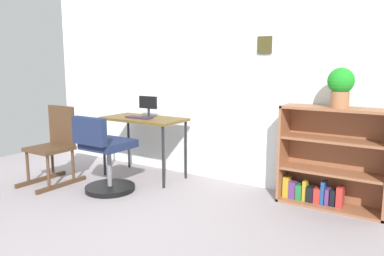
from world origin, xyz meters
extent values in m
plane|color=gray|center=(0.00, 0.00, 0.00)|extent=(6.24, 6.24, 0.00)
cube|color=white|center=(0.00, 2.15, 1.21)|extent=(5.20, 0.10, 2.41)
cube|color=#3F391A|center=(0.53, 2.09, 1.51)|extent=(0.15, 0.02, 0.17)
cube|color=brown|center=(-0.77, 1.71, 0.69)|extent=(0.96, 0.50, 0.03)
cylinder|color=black|center=(-1.21, 1.50, 0.34)|extent=(0.03, 0.03, 0.68)
cylinder|color=black|center=(-0.33, 1.50, 0.34)|extent=(0.03, 0.03, 0.68)
cylinder|color=black|center=(-1.21, 1.93, 0.34)|extent=(0.03, 0.03, 0.68)
cylinder|color=black|center=(-0.33, 1.93, 0.34)|extent=(0.03, 0.03, 0.68)
cylinder|color=#262628|center=(-0.78, 1.82, 0.71)|extent=(0.17, 0.17, 0.01)
cylinder|color=#262628|center=(-0.78, 1.82, 0.76)|extent=(0.03, 0.03, 0.08)
cube|color=black|center=(-0.78, 1.81, 0.87)|extent=(0.25, 0.02, 0.15)
cube|color=#322236|center=(-0.78, 1.64, 0.71)|extent=(0.32, 0.11, 0.02)
cylinder|color=black|center=(-0.76, 1.13, 0.03)|extent=(0.52, 0.52, 0.05)
cylinder|color=slate|center=(-0.76, 1.13, 0.25)|extent=(0.05, 0.05, 0.41)
cube|color=#1A2544|center=(-0.76, 1.13, 0.50)|extent=(0.44, 0.44, 0.08)
cube|color=#1A2544|center=(-0.76, 0.88, 0.67)|extent=(0.42, 0.07, 0.27)
cube|color=#4A311E|center=(-1.64, 0.93, 0.02)|extent=(0.04, 0.64, 0.04)
cube|color=#4A311E|center=(-1.28, 0.93, 0.02)|extent=(0.04, 0.64, 0.04)
cylinder|color=#4A311E|center=(-1.64, 0.77, 0.21)|extent=(0.03, 0.03, 0.34)
cylinder|color=#4A311E|center=(-1.28, 0.77, 0.21)|extent=(0.03, 0.03, 0.34)
cylinder|color=#4A311E|center=(-1.64, 1.09, 0.21)|extent=(0.03, 0.03, 0.34)
cylinder|color=#4A311E|center=(-1.28, 1.09, 0.21)|extent=(0.03, 0.03, 0.34)
cube|color=#4A311E|center=(-1.46, 0.93, 0.40)|extent=(0.42, 0.40, 0.04)
cube|color=#4A311E|center=(-1.46, 1.11, 0.64)|extent=(0.40, 0.04, 0.44)
cube|color=#925A3B|center=(0.84, 1.92, 0.47)|extent=(0.02, 0.30, 0.93)
cube|color=#925A3B|center=(1.30, 1.92, 0.92)|extent=(0.95, 0.30, 0.02)
cube|color=#925A3B|center=(1.30, 1.92, 0.01)|extent=(0.95, 0.30, 0.02)
cube|color=#925A3B|center=(1.30, 2.06, 0.47)|extent=(0.95, 0.02, 0.93)
cube|color=#925A3B|center=(1.30, 1.92, 0.34)|extent=(0.90, 0.28, 0.02)
cube|color=#925A3B|center=(1.30, 1.92, 0.64)|extent=(0.90, 0.28, 0.02)
cube|color=#B79323|center=(0.89, 1.91, 0.12)|extent=(0.06, 0.11, 0.20)
cube|color=#593372|center=(0.95, 1.91, 0.11)|extent=(0.06, 0.10, 0.17)
cube|color=#237238|center=(1.02, 1.91, 0.10)|extent=(0.06, 0.12, 0.15)
cube|color=#B79323|center=(1.07, 1.91, 0.12)|extent=(0.03, 0.10, 0.20)
cube|color=black|center=(1.12, 1.91, 0.10)|extent=(0.07, 0.12, 0.14)
cube|color=#B22D28|center=(1.19, 1.91, 0.10)|extent=(0.06, 0.11, 0.14)
cube|color=#1E478C|center=(1.24, 1.91, 0.13)|extent=(0.03, 0.11, 0.22)
cube|color=#593372|center=(1.28, 1.91, 0.10)|extent=(0.03, 0.13, 0.15)
cube|color=black|center=(1.33, 1.91, 0.10)|extent=(0.05, 0.09, 0.15)
cube|color=#B22D28|center=(1.39, 1.91, 0.12)|extent=(0.06, 0.12, 0.19)
cylinder|color=#9E6642|center=(1.34, 1.90, 1.01)|extent=(0.16, 0.16, 0.15)
sphere|color=#1D8E20|center=(1.34, 1.90, 1.17)|extent=(0.23, 0.23, 0.23)
camera|label=1|loc=(2.08, -1.62, 1.32)|focal=35.60mm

